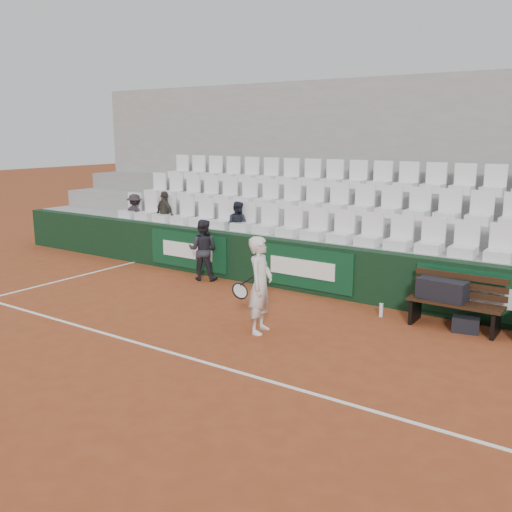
{
  "coord_description": "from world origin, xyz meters",
  "views": [
    {
      "loc": [
        5.26,
        -5.75,
        3.16
      ],
      "look_at": [
        -0.34,
        2.4,
        1.0
      ],
      "focal_mm": 40.0,
      "sensor_mm": 36.0,
      "label": 1
    }
  ],
  "objects_px": {
    "sports_bag_left": "(442,290)",
    "sports_bag_ground": "(466,325)",
    "ball_kid": "(203,250)",
    "water_bottle_near": "(381,310)",
    "tennis_player": "(260,285)",
    "bench_left": "(454,315)",
    "spectator_b": "(164,197)",
    "water_bottle_far": "(461,326)",
    "spectator_a": "(134,197)",
    "spectator_c": "(237,205)"
  },
  "relations": [
    {
      "from": "tennis_player",
      "to": "ball_kid",
      "type": "xyz_separation_m",
      "value": [
        -2.88,
        2.05,
        -0.12
      ]
    },
    {
      "from": "spectator_a",
      "to": "spectator_c",
      "type": "distance_m",
      "value": 3.28
    },
    {
      "from": "sports_bag_ground",
      "to": "spectator_a",
      "type": "relative_size",
      "value": 0.39
    },
    {
      "from": "spectator_c",
      "to": "sports_bag_ground",
      "type": "bearing_deg",
      "value": 162.16
    },
    {
      "from": "water_bottle_far",
      "to": "tennis_player",
      "type": "height_order",
      "value": "tennis_player"
    },
    {
      "from": "water_bottle_near",
      "to": "tennis_player",
      "type": "relative_size",
      "value": 0.15
    },
    {
      "from": "bench_left",
      "to": "tennis_player",
      "type": "relative_size",
      "value": 0.96
    },
    {
      "from": "water_bottle_near",
      "to": "spectator_b",
      "type": "distance_m",
      "value": 6.48
    },
    {
      "from": "bench_left",
      "to": "spectator_a",
      "type": "bearing_deg",
      "value": 172.68
    },
    {
      "from": "water_bottle_far",
      "to": "ball_kid",
      "type": "bearing_deg",
      "value": 177.27
    },
    {
      "from": "water_bottle_far",
      "to": "spectator_b",
      "type": "distance_m",
      "value": 7.81
    },
    {
      "from": "water_bottle_far",
      "to": "spectator_c",
      "type": "distance_m",
      "value": 5.67
    },
    {
      "from": "spectator_a",
      "to": "sports_bag_ground",
      "type": "bearing_deg",
      "value": 162.62
    },
    {
      "from": "tennis_player",
      "to": "water_bottle_far",
      "type": "bearing_deg",
      "value": 33.68
    },
    {
      "from": "bench_left",
      "to": "spectator_c",
      "type": "height_order",
      "value": "spectator_c"
    },
    {
      "from": "water_bottle_near",
      "to": "tennis_player",
      "type": "height_order",
      "value": "tennis_player"
    },
    {
      "from": "sports_bag_ground",
      "to": "ball_kid",
      "type": "height_order",
      "value": "ball_kid"
    },
    {
      "from": "water_bottle_near",
      "to": "spectator_a",
      "type": "distance_m",
      "value": 7.48
    },
    {
      "from": "water_bottle_far",
      "to": "spectator_a",
      "type": "bearing_deg",
      "value": 171.87
    },
    {
      "from": "water_bottle_near",
      "to": "spectator_c",
      "type": "relative_size",
      "value": 0.22
    },
    {
      "from": "water_bottle_far",
      "to": "spectator_b",
      "type": "xyz_separation_m",
      "value": [
        -7.57,
        1.23,
        1.48
      ]
    },
    {
      "from": "tennis_player",
      "to": "spectator_b",
      "type": "bearing_deg",
      "value": 148.3
    },
    {
      "from": "bench_left",
      "to": "ball_kid",
      "type": "relative_size",
      "value": 1.13
    },
    {
      "from": "water_bottle_near",
      "to": "spectator_a",
      "type": "height_order",
      "value": "spectator_a"
    },
    {
      "from": "tennis_player",
      "to": "spectator_a",
      "type": "xyz_separation_m",
      "value": [
        -5.94,
        3.02,
        0.74
      ]
    },
    {
      "from": "spectator_b",
      "to": "tennis_player",
      "type": "bearing_deg",
      "value": 162.52
    },
    {
      "from": "sports_bag_ground",
      "to": "tennis_player",
      "type": "relative_size",
      "value": 0.26
    },
    {
      "from": "water_bottle_near",
      "to": "water_bottle_far",
      "type": "xyz_separation_m",
      "value": [
        1.37,
        -0.04,
        -0.01
      ]
    },
    {
      "from": "spectator_b",
      "to": "ball_kid",
      "type": "bearing_deg",
      "value": 168.45
    },
    {
      "from": "sports_bag_left",
      "to": "water_bottle_near",
      "type": "xyz_separation_m",
      "value": [
        -0.99,
        -0.12,
        -0.5
      ]
    },
    {
      "from": "bench_left",
      "to": "spectator_c",
      "type": "distance_m",
      "value": 5.46
    },
    {
      "from": "sports_bag_left",
      "to": "sports_bag_ground",
      "type": "height_order",
      "value": "sports_bag_left"
    },
    {
      "from": "water_bottle_near",
      "to": "spectator_b",
      "type": "bearing_deg",
      "value": 169.14
    },
    {
      "from": "bench_left",
      "to": "spectator_b",
      "type": "height_order",
      "value": "spectator_b"
    },
    {
      "from": "sports_bag_ground",
      "to": "ball_kid",
      "type": "distance_m",
      "value": 5.65
    },
    {
      "from": "spectator_c",
      "to": "ball_kid",
      "type": "bearing_deg",
      "value": 71.34
    },
    {
      "from": "spectator_b",
      "to": "water_bottle_far",
      "type": "bearing_deg",
      "value": -175.02
    },
    {
      "from": "bench_left",
      "to": "water_bottle_near",
      "type": "distance_m",
      "value": 1.23
    },
    {
      "from": "spectator_a",
      "to": "water_bottle_far",
      "type": "bearing_deg",
      "value": 162.09
    },
    {
      "from": "sports_bag_ground",
      "to": "spectator_a",
      "type": "height_order",
      "value": "spectator_a"
    },
    {
      "from": "water_bottle_near",
      "to": "spectator_b",
      "type": "relative_size",
      "value": 0.2
    },
    {
      "from": "sports_bag_ground",
      "to": "water_bottle_near",
      "type": "relative_size",
      "value": 1.73
    },
    {
      "from": "bench_left",
      "to": "tennis_player",
      "type": "xyz_separation_m",
      "value": [
        -2.53,
        -1.93,
        0.56
      ]
    },
    {
      "from": "sports_bag_left",
      "to": "tennis_player",
      "type": "distance_m",
      "value": 3.02
    },
    {
      "from": "sports_bag_ground",
      "to": "bench_left",
      "type": "bearing_deg",
      "value": 161.3
    },
    {
      "from": "sports_bag_left",
      "to": "ball_kid",
      "type": "distance_m",
      "value": 5.18
    },
    {
      "from": "water_bottle_far",
      "to": "spectator_a",
      "type": "distance_m",
      "value": 8.82
    },
    {
      "from": "ball_kid",
      "to": "spectator_b",
      "type": "xyz_separation_m",
      "value": [
        -2.0,
        0.97,
        0.93
      ]
    },
    {
      "from": "sports_bag_left",
      "to": "tennis_player",
      "type": "relative_size",
      "value": 0.5
    },
    {
      "from": "spectator_b",
      "to": "spectator_a",
      "type": "bearing_deg",
      "value": 14.22
    }
  ]
}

